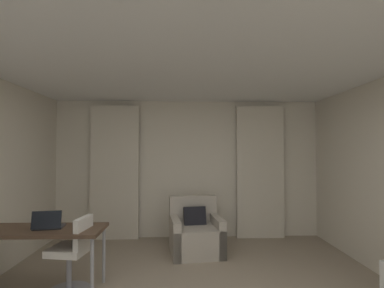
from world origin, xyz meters
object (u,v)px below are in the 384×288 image
armchair (196,234)px  desk (38,234)px  laptop (48,225)px  desk_chair (73,259)px

armchair → desk: bearing=-146.7°
desk → laptop: laptop is taller
desk → desk_chair: bearing=-5.6°
armchair → laptop: laptop is taller
desk_chair → armchair: bearing=40.9°
desk → desk_chair: desk_chair is taller
armchair → laptop: size_ratio=2.54×
desk_chair → laptop: size_ratio=2.50×
armchair → desk: size_ratio=0.60×
desk → desk_chair: 0.50m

